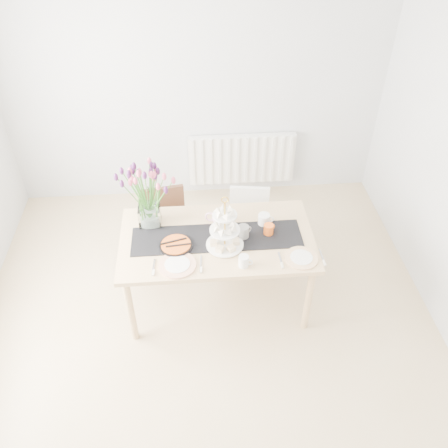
{
  "coord_description": "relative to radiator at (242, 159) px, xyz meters",
  "views": [
    {
      "loc": [
        -0.06,
        -2.35,
        3.36
      ],
      "look_at": [
        0.17,
        0.49,
        0.94
      ],
      "focal_mm": 38.0,
      "sensor_mm": 36.0,
      "label": 1
    }
  ],
  "objects": [
    {
      "name": "mug_white",
      "position": [
        -0.21,
        -1.98,
        0.35
      ],
      "size": [
        0.1,
        0.1,
        0.1
      ],
      "primitive_type": "cylinder",
      "rotation": [
        0.0,
        0.0,
        -0.34
      ],
      "color": "white",
      "rests_on": "dining_table"
    },
    {
      "name": "plate_left",
      "position": [
        -0.72,
        -1.94,
        0.31
      ],
      "size": [
        0.32,
        0.32,
        0.02
      ],
      "primitive_type": "cylinder",
      "rotation": [
        0.0,
        0.0,
        -0.08
      ],
      "color": "silver",
      "rests_on": "dining_table"
    },
    {
      "name": "table_runner",
      "position": [
        -0.39,
        -1.65,
        0.3
      ],
      "size": [
        1.4,
        0.35,
        0.01
      ],
      "primitive_type": "cube",
      "color": "black",
      "rests_on": "dining_table"
    },
    {
      "name": "room_shell",
      "position": [
        -0.5,
        -2.19,
        0.85
      ],
      "size": [
        4.5,
        4.5,
        4.5
      ],
      "color": "tan",
      "rests_on": "ground"
    },
    {
      "name": "radiator",
      "position": [
        0.0,
        0.0,
        0.0
      ],
      "size": [
        1.2,
        0.08,
        0.6
      ],
      "primitive_type": "cube",
      "color": "white",
      "rests_on": "room_shell"
    },
    {
      "name": "chair_brown",
      "position": [
        -0.83,
        -1.07,
        0.01
      ],
      "size": [
        0.45,
        0.45,
        0.79
      ],
      "rotation": [
        0.0,
        0.0,
        0.16
      ],
      "color": "#3C2516",
      "rests_on": "ground"
    },
    {
      "name": "cream_jug",
      "position": [
        0.02,
        -1.5,
        0.35
      ],
      "size": [
        0.11,
        0.11,
        0.1
      ],
      "primitive_type": "cylinder",
      "rotation": [
        0.0,
        0.0,
        -0.13
      ],
      "color": "white",
      "rests_on": "dining_table"
    },
    {
      "name": "dining_table",
      "position": [
        -0.39,
        -1.65,
        0.22
      ],
      "size": [
        1.6,
        0.9,
        0.75
      ],
      "color": "tan",
      "rests_on": "ground"
    },
    {
      "name": "plate_right",
      "position": [
        0.26,
        -1.94,
        0.31
      ],
      "size": [
        0.27,
        0.27,
        0.01
      ],
      "primitive_type": "cylinder",
      "rotation": [
        0.0,
        0.0,
        0.02
      ],
      "color": "silver",
      "rests_on": "dining_table"
    },
    {
      "name": "mug_grey",
      "position": [
        -0.17,
        -1.65,
        0.36
      ],
      "size": [
        0.13,
        0.13,
        0.11
      ],
      "primitive_type": "cylinder",
      "rotation": [
        0.0,
        0.0,
        0.53
      ],
      "color": "gray",
      "rests_on": "dining_table"
    },
    {
      "name": "teapot",
      "position": [
        -0.34,
        -1.48,
        0.38
      ],
      "size": [
        0.3,
        0.26,
        0.17
      ],
      "primitive_type": null,
      "rotation": [
        0.0,
        0.0,
        -0.17
      ],
      "color": "silver",
      "rests_on": "dining_table"
    },
    {
      "name": "mug_orange",
      "position": [
        0.04,
        -1.63,
        0.35
      ],
      "size": [
        0.11,
        0.11,
        0.1
      ],
      "primitive_type": "cylinder",
      "rotation": [
        0.0,
        0.0,
        0.66
      ],
      "color": "orange",
      "rests_on": "dining_table"
    },
    {
      "name": "tulip_vase",
      "position": [
        -0.94,
        -1.42,
        0.66
      ],
      "size": [
        0.66,
        0.66,
        0.57
      ],
      "rotation": [
        0.0,
        0.0,
        0.43
      ],
      "color": "silver",
      "rests_on": "dining_table"
    },
    {
      "name": "chair_white",
      "position": [
        -0.05,
        -1.08,
        -0.01
      ],
      "size": [
        0.44,
        0.44,
        0.76
      ],
      "rotation": [
        0.0,
        0.0,
        -0.14
      ],
      "color": "silver",
      "rests_on": "ground"
    },
    {
      "name": "tart_tin",
      "position": [
        -0.73,
        -1.73,
        0.32
      ],
      "size": [
        0.27,
        0.27,
        0.03
      ],
      "rotation": [
        0.0,
        0.0,
        -0.16
      ],
      "color": "black",
      "rests_on": "dining_table"
    },
    {
      "name": "cake_stand",
      "position": [
        -0.33,
        -1.75,
        0.43
      ],
      "size": [
        0.3,
        0.3,
        0.44
      ],
      "rotation": [
        0.0,
        0.0,
        -0.28
      ],
      "color": "gold",
      "rests_on": "dining_table"
    }
  ]
}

